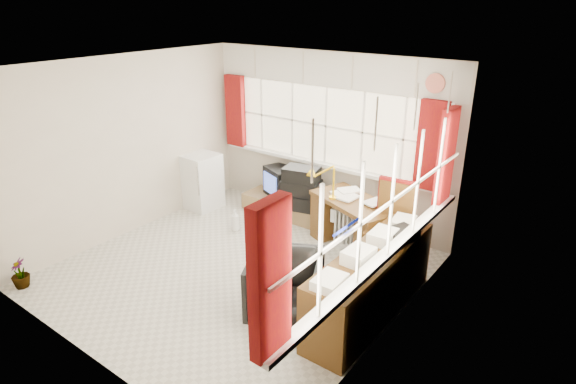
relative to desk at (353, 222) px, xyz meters
name	(u,v)px	position (x,y,z in m)	size (l,w,h in m)	color
ground	(238,270)	(-0.86, -1.36, -0.39)	(4.00, 4.00, 0.00)	beige
room_walls	(233,157)	(-0.86, -1.36, 1.11)	(4.00, 4.00, 4.00)	beige
window_back	(324,160)	(-0.86, 0.59, 0.55)	(3.70, 0.12, 3.60)	#FFF0C9
window_right	(385,249)	(1.08, -1.36, 0.55)	(0.12, 3.70, 3.60)	#FFF0C9
curtains	(344,155)	(0.06, -0.43, 1.06)	(3.83, 3.83, 1.15)	maroon
overhead_cabinets	(354,87)	(0.12, -0.38, 1.86)	(3.98, 3.98, 0.48)	silver
desk	(353,222)	(0.00, 0.00, 0.00)	(1.37, 1.01, 0.74)	#5A3815
desk_lamp	(334,176)	(-0.27, -0.10, 0.64)	(0.17, 0.14, 0.46)	yellow
task_chair	(392,225)	(0.63, -0.20, 0.23)	(0.53, 0.56, 1.17)	black
office_chair	(285,286)	(0.15, -1.72, -0.04)	(0.75, 0.77, 0.70)	black
radiator	(348,233)	(-0.07, -0.02, -0.17)	(0.40, 0.24, 0.56)	white
credenza	(371,282)	(0.86, -1.16, 0.00)	(0.50, 2.00, 0.85)	#5A3815
file_tray	(401,234)	(0.96, -0.72, 0.41)	(0.26, 0.34, 0.11)	black
tv_bench	(285,206)	(-1.41, 0.36, -0.27)	(1.40, 0.50, 0.25)	#846242
crt_tv	(283,181)	(-1.55, 0.48, 0.09)	(0.64, 0.62, 0.46)	black
hifi_stack	(301,189)	(-1.03, 0.24, 0.15)	(0.68, 0.51, 0.63)	black
mini_fridge	(201,181)	(-2.66, -0.21, 0.05)	(0.54, 0.55, 0.89)	white
spray_bottle_a	(235,220)	(-1.65, -0.53, -0.23)	(0.12, 0.13, 0.32)	white
spray_bottle_b	(254,233)	(-1.25, -0.60, -0.30)	(0.08, 0.08, 0.18)	#85C6B7
flower_vase	(20,273)	(-2.66, -3.15, -0.21)	(0.20, 0.20, 0.37)	black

